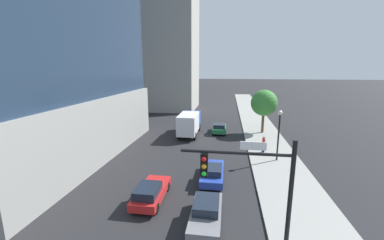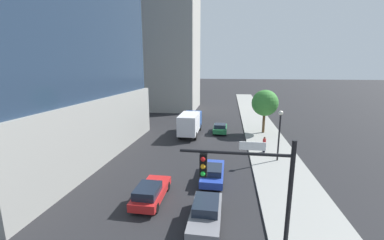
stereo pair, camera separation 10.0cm
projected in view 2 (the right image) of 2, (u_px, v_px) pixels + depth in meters
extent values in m
cube|color=gray|center=(273.00, 156.00, 25.58)|extent=(5.00, 120.00, 0.15)
cube|color=gray|center=(19.00, 126.00, 25.60)|extent=(20.37, 24.14, 6.28)
cube|color=#9E9B93|center=(168.00, 46.00, 53.15)|extent=(12.54, 12.43, 27.68)
cube|color=red|center=(182.00, 23.00, 48.17)|extent=(0.90, 0.90, 35.53)
cylinder|color=black|center=(289.00, 208.00, 10.57)|extent=(0.20, 0.20, 6.08)
cylinder|color=black|center=(235.00, 153.00, 10.43)|extent=(4.78, 0.14, 0.14)
cube|color=black|center=(203.00, 165.00, 10.76)|extent=(0.32, 0.36, 1.05)
sphere|color=red|center=(203.00, 159.00, 10.51)|extent=(0.22, 0.22, 0.22)
sphere|color=orange|center=(203.00, 167.00, 10.58)|extent=(0.22, 0.22, 0.22)
sphere|color=green|center=(203.00, 174.00, 10.65)|extent=(0.22, 0.22, 0.22)
cube|color=white|center=(252.00, 146.00, 10.25)|extent=(1.10, 0.04, 0.36)
cylinder|color=black|center=(279.00, 138.00, 23.66)|extent=(0.16, 0.16, 4.60)
sphere|color=silver|center=(281.00, 113.00, 23.13)|extent=(0.44, 0.44, 0.44)
cylinder|color=brown|center=(264.00, 123.00, 34.18)|extent=(0.36, 0.36, 2.87)
sphere|color=#387F33|center=(265.00, 103.00, 33.59)|extent=(3.61, 3.61, 3.61)
cube|color=#233D9E|center=(213.00, 173.00, 20.19)|extent=(1.77, 4.70, 0.57)
cube|color=#19212D|center=(213.00, 170.00, 19.57)|extent=(1.48, 1.98, 0.48)
cylinder|color=black|center=(205.00, 168.00, 21.90)|extent=(0.22, 0.66, 0.66)
cylinder|color=black|center=(223.00, 169.00, 21.67)|extent=(0.22, 0.66, 0.66)
cylinder|color=black|center=(201.00, 184.00, 18.81)|extent=(0.22, 0.66, 0.66)
cylinder|color=black|center=(222.00, 185.00, 18.58)|extent=(0.22, 0.66, 0.66)
cube|color=#1E6638|center=(220.00, 129.00, 34.78)|extent=(1.87, 4.09, 0.62)
cube|color=#19212D|center=(220.00, 126.00, 34.07)|extent=(1.57, 1.76, 0.51)
cylinder|color=black|center=(215.00, 128.00, 36.30)|extent=(0.22, 0.67, 0.67)
cylinder|color=black|center=(226.00, 128.00, 36.06)|extent=(0.22, 0.67, 0.67)
cylinder|color=black|center=(214.00, 133.00, 33.62)|extent=(0.22, 0.67, 0.67)
cylinder|color=black|center=(226.00, 133.00, 33.37)|extent=(0.22, 0.67, 0.67)
cube|color=red|center=(152.00, 192.00, 17.09)|extent=(1.76, 4.37, 0.56)
cube|color=#19212D|center=(148.00, 191.00, 16.20)|extent=(1.48, 2.03, 0.57)
cylinder|color=black|center=(148.00, 185.00, 18.69)|extent=(0.22, 0.66, 0.66)
cylinder|color=black|center=(168.00, 186.00, 18.46)|extent=(0.22, 0.66, 0.66)
cylinder|color=black|center=(133.00, 206.00, 15.82)|extent=(0.22, 0.66, 0.66)
cylinder|color=black|center=(156.00, 208.00, 15.59)|extent=(0.22, 0.66, 0.66)
cube|color=slate|center=(206.00, 215.00, 14.31)|extent=(1.75, 4.38, 0.64)
cube|color=#19212D|center=(206.00, 205.00, 14.37)|extent=(1.47, 2.07, 0.54)
cylinder|color=black|center=(196.00, 205.00, 15.92)|extent=(0.22, 0.72, 0.72)
cylinder|color=black|center=(220.00, 207.00, 15.69)|extent=(0.22, 0.72, 0.72)
cylinder|color=black|center=(189.00, 235.00, 13.04)|extent=(0.22, 0.72, 0.72)
cylinder|color=black|center=(218.00, 238.00, 12.81)|extent=(0.22, 0.72, 0.72)
cube|color=#1E4799|center=(193.00, 119.00, 35.92)|extent=(2.33, 1.99, 2.18)
cube|color=silver|center=(189.00, 123.00, 32.38)|extent=(2.33, 4.98, 2.48)
cylinder|color=black|center=(186.00, 127.00, 36.32)|extent=(0.30, 1.06, 1.06)
cylinder|color=black|center=(200.00, 127.00, 36.02)|extent=(0.30, 1.06, 1.06)
cylinder|color=black|center=(180.00, 135.00, 31.61)|extent=(0.30, 1.06, 1.06)
cylinder|color=black|center=(195.00, 136.00, 31.31)|extent=(0.30, 1.06, 1.06)
cylinder|color=black|center=(264.00, 148.00, 26.34)|extent=(0.28, 0.28, 0.85)
cylinder|color=red|center=(264.00, 142.00, 26.18)|extent=(0.34, 0.34, 0.66)
sphere|color=brown|center=(265.00, 138.00, 26.09)|extent=(0.23, 0.23, 0.23)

